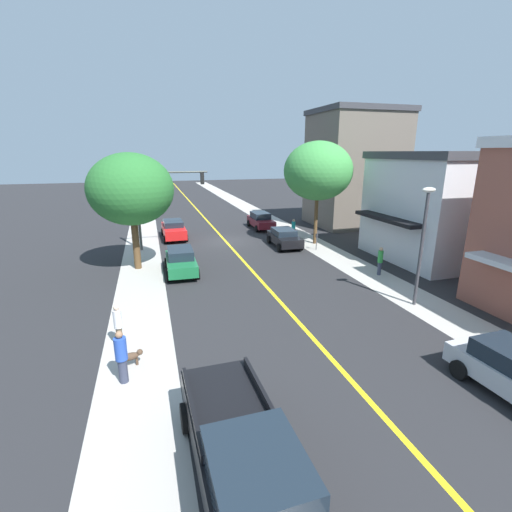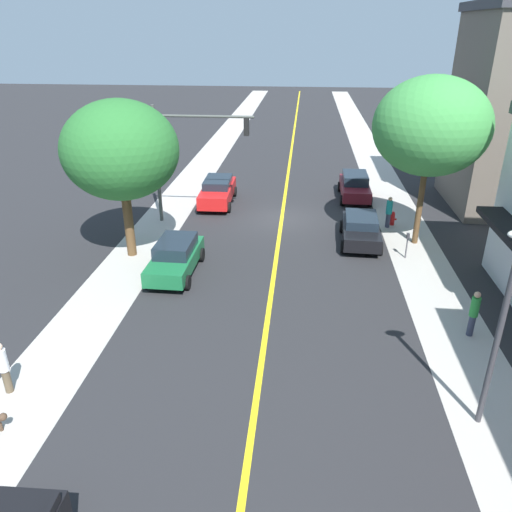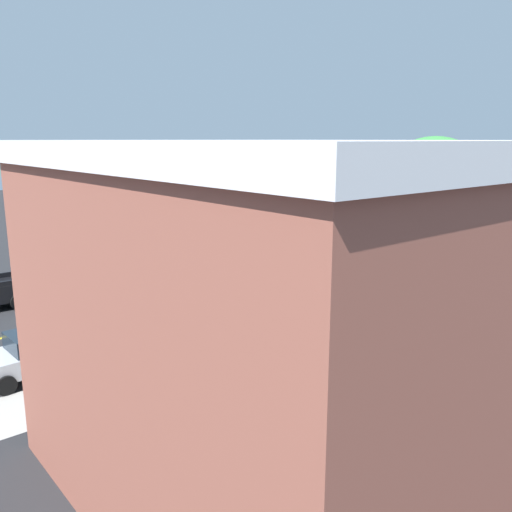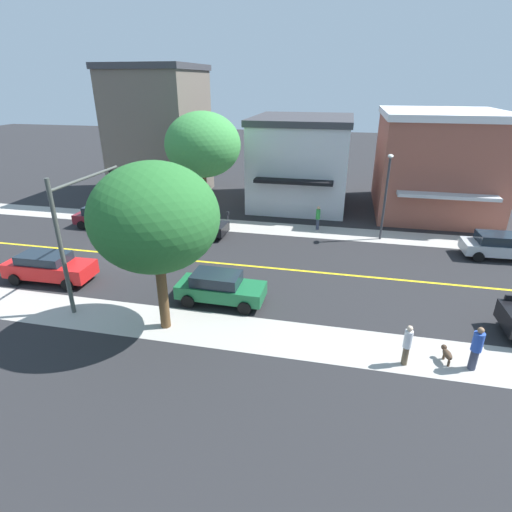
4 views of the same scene
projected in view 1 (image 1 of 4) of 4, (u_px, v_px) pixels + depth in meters
The scene contains 22 objects.
ground_plane at pixel (226, 241), 30.69m from camera, with size 140.00×140.00×0.00m, color #262628.
sidewalk_left at pixel (300, 236), 32.55m from camera, with size 2.66×126.00×0.01m, color #ADA8A0.
sidewalk_right at pixel (142, 247), 28.84m from camera, with size 2.66×126.00×0.01m, color #ADA8A0.
road_centerline_stripe at pixel (226, 241), 30.69m from camera, with size 0.20×126.00×0.00m, color yellow.
brick_apartment_block at pixel (354, 168), 36.48m from camera, with size 8.32×7.51×11.41m.
corner_shop_building at pixel (451, 206), 25.12m from camera, with size 10.52×8.16×7.37m.
street_tree_left_near at pixel (318, 171), 28.36m from camera, with size 5.41×5.41×8.18m.
street_tree_right_corner at pixel (131, 190), 22.18m from camera, with size 5.21×5.21×7.32m.
fire_hydrant at pixel (295, 233), 31.94m from camera, with size 0.44×0.24×0.79m.
parking_meter at pixel (317, 239), 27.76m from camera, with size 0.12×0.18×1.27m.
traffic_light_mast at pixel (160, 194), 27.28m from camera, with size 5.44×0.32×6.41m.
street_lamp at pixel (423, 233), 16.97m from camera, with size 0.70×0.36×5.78m.
red_sedan_right_curb at pixel (174, 229), 31.54m from camera, with size 2.07×4.77×1.56m.
maroon_sedan_left_curb at pixel (261, 220), 35.64m from camera, with size 1.95×4.41×1.58m.
green_sedan_right_curb at pixel (181, 261), 22.48m from camera, with size 1.99×4.30×1.53m.
black_sedan_left_curb at pixel (284, 237), 28.79m from camera, with size 2.14×4.23×1.41m.
black_pickup_truck at pixel (244, 459), 7.77m from camera, with size 2.35×6.22×1.89m.
pedestrian_white_shirt at pixel (118, 324), 13.88m from camera, with size 0.31×0.31×1.74m.
pedestrian_green_shirt at pixel (380, 260), 22.05m from camera, with size 0.31×0.31×1.76m.
pedestrian_teal_shirt at pixel (293, 228), 31.36m from camera, with size 0.34×0.34×1.74m.
pedestrian_blue_shirt at pixel (121, 356), 11.66m from camera, with size 0.39×0.39×1.85m.
small_dog at pixel (132, 356), 12.70m from camera, with size 0.78×0.40×0.58m.
Camera 1 is at (5.97, 29.35, 7.31)m, focal length 25.28 mm.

